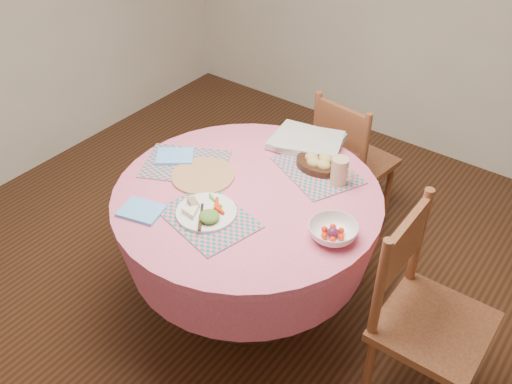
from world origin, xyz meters
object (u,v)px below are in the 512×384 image
Objects in this scene: chair_back at (350,159)px; latte_mug at (340,171)px; dinner_plate at (207,212)px; dining_table at (248,225)px; fruit_bowl at (333,232)px; chair_right at (423,313)px; wicker_trivet at (203,176)px; bread_bowl at (319,163)px.

latte_mug reaches higher than chair_back.
chair_back is at bearing 85.30° from dinner_plate.
fruit_bowl is (0.47, -0.03, 0.23)m from dining_table.
dining_table is at bearing 79.73° from dinner_plate.
chair_right is 7.37× the size of latte_mug.
wicker_trivet is at bearing 79.96° from chair_back.
fruit_bowl is at bearing -51.38° from bread_bowl.
dinner_plate is 0.55m from fruit_bowl.
dining_table is at bearing 176.69° from fruit_bowl.
fruit_bowl is (-0.42, -0.07, 0.27)m from chair_right.
dining_table is 4.70× the size of fruit_bowl.
dinner_plate is at bearing -157.91° from fruit_bowl.
chair_right reaches higher than fruit_bowl.
dinner_plate reaches higher than wicker_trivet.
chair_right reaches higher than latte_mug.
latte_mug is at bearing -18.50° from bread_bowl.
dinner_plate is (-0.04, -0.23, 0.22)m from dining_table.
chair_right reaches higher than bread_bowl.
chair_back is 6.68× the size of latte_mug.
fruit_bowl reaches higher than wicker_trivet.
bread_bowl is at bearing 161.50° from latte_mug.
chair_back is 3.34× the size of fruit_bowl.
chair_back is 1.08m from fruit_bowl.
bread_bowl reaches higher than dinner_plate.
bread_bowl reaches higher than fruit_bowl.
latte_mug is at bearing 116.27° from fruit_bowl.
latte_mug is at bearing 46.47° from dining_table.
wicker_trivet is 1.30× the size of bread_bowl.
fruit_bowl is (0.17, -0.34, -0.04)m from latte_mug.
chair_back is (0.05, 0.92, -0.10)m from dining_table.
chair_back is 3.84× the size of bread_bowl.
dining_table is 0.89m from chair_right.
fruit_bowl is at bearing 121.26° from chair_back.
bread_bowl is (0.40, 0.38, 0.03)m from wicker_trivet.
latte_mug is at bearing 64.58° from chair_right.
chair_right is 1.00m from dinner_plate.
fruit_bowl is at bearing 22.09° from dinner_plate.
chair_right reaches higher than dining_table.
wicker_trivet is at bearing 134.17° from dinner_plate.
dinner_plate is at bearing 92.87° from chair_back.
wicker_trivet is 1.13× the size of dinner_plate.
dining_table is 0.51m from latte_mug.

